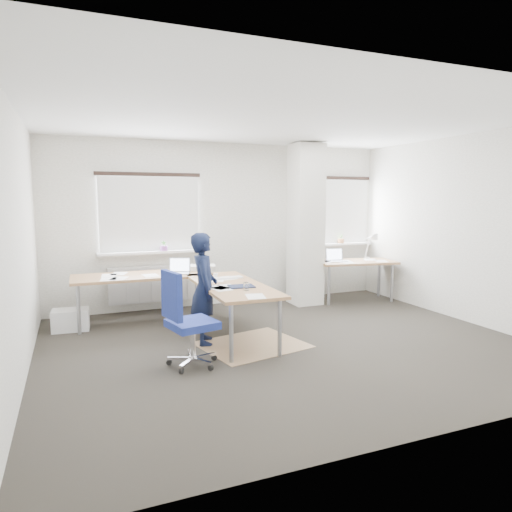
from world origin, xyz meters
name	(u,v)px	position (x,y,z in m)	size (l,w,h in m)	color
ground	(287,344)	(0.00, 0.00, 0.00)	(6.00, 6.00, 0.00)	#282420
room_shell	(285,206)	(0.18, 0.45, 1.75)	(6.04, 5.04, 2.82)	beige
floor_mat	(252,345)	(-0.43, 0.13, 0.00)	(1.24, 1.05, 0.01)	#9C7A55
white_crate	(71,320)	(-2.57, 1.72, 0.15)	(0.49, 0.34, 0.30)	white
desk_main	(187,281)	(-1.01, 1.15, 0.69)	(2.40, 2.63, 0.96)	#9C7343
desk_side	(356,263)	(2.25, 1.81, 0.69)	(1.50, 0.93, 1.22)	#9C7343
task_chair	(189,340)	(-1.35, -0.30, 0.30)	(0.60, 0.59, 1.09)	navy
person	(204,288)	(-0.96, 0.44, 0.71)	(0.52, 0.34, 1.43)	black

